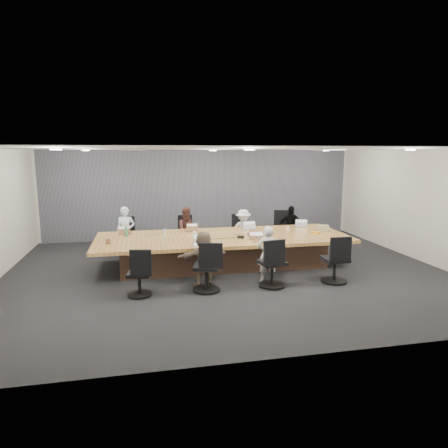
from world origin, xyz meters
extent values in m
cube|color=black|center=(0.00, 0.00, 0.00)|extent=(10.00, 8.00, 0.00)
cube|color=white|center=(0.00, 0.00, 2.80)|extent=(10.00, 8.00, 0.00)
cube|color=beige|center=(0.00, 4.00, 1.40)|extent=(10.00, 0.00, 2.80)
cube|color=beige|center=(0.00, -4.00, 1.40)|extent=(10.00, 0.00, 2.80)
cube|color=beige|center=(5.00, 0.00, 1.40)|extent=(0.00, 8.00, 2.80)
cube|color=slate|center=(0.00, 3.92, 1.40)|extent=(9.80, 0.04, 2.80)
cube|color=#4C3225|center=(0.00, 0.50, 0.33)|extent=(4.80, 1.40, 0.66)
cube|color=#B2813F|center=(0.00, 0.50, 0.70)|extent=(6.00, 2.20, 0.08)
imported|color=silver|center=(-2.33, 1.85, 0.66)|extent=(0.53, 0.39, 1.33)
cube|color=#8C6647|center=(-2.33, 1.30, 0.75)|extent=(0.31, 0.23, 0.02)
imported|color=#492B27|center=(-0.70, 1.85, 0.64)|extent=(0.67, 0.55, 1.28)
cube|color=#8C6647|center=(-0.70, 1.30, 0.75)|extent=(0.33, 0.26, 0.02)
imported|color=silver|center=(0.84, 1.85, 0.58)|extent=(0.77, 0.45, 1.17)
cube|color=#B2B2B7|center=(0.84, 1.30, 0.75)|extent=(0.39, 0.30, 0.02)
imported|color=black|center=(2.23, 1.85, 0.62)|extent=(0.76, 0.41, 1.23)
cube|color=#B2B2B7|center=(2.23, 1.30, 0.75)|extent=(0.36, 0.28, 0.02)
imported|color=brown|center=(-0.69, -0.85, 0.58)|extent=(1.11, 0.51, 1.16)
cube|color=#B2B2B7|center=(-0.69, -0.30, 0.75)|extent=(0.35, 0.27, 0.02)
imported|color=silver|center=(0.68, -0.85, 0.60)|extent=(0.46, 0.32, 1.20)
cube|color=#8C6647|center=(0.68, -0.30, 0.75)|extent=(0.38, 0.31, 0.02)
cylinder|color=#438A5A|center=(-2.27, 0.86, 0.87)|extent=(0.07, 0.07, 0.25)
cylinder|color=#438A5A|center=(0.95, 0.08, 0.86)|extent=(0.09, 0.09, 0.24)
cylinder|color=silver|center=(-1.39, 0.62, 0.84)|extent=(0.07, 0.07, 0.20)
cylinder|color=white|center=(-0.67, 0.74, 0.79)|extent=(0.10, 0.10, 0.09)
cylinder|color=white|center=(1.82, 0.95, 0.79)|extent=(0.09, 0.09, 0.09)
cylinder|color=brown|center=(-2.65, 0.21, 0.80)|extent=(0.12, 0.12, 0.11)
cube|color=black|center=(-0.66, -0.10, 0.75)|extent=(0.15, 0.12, 0.03)
cube|color=black|center=(0.71, 0.51, 0.76)|extent=(0.18, 0.14, 0.03)
cube|color=black|center=(0.35, 0.16, 0.77)|extent=(0.16, 0.08, 0.06)
cube|color=tan|center=(2.64, 0.61, 0.81)|extent=(0.29, 0.20, 0.14)
cube|color=orange|center=(2.32, 0.35, 0.76)|extent=(0.23, 0.23, 0.04)
camera|label=1|loc=(-1.88, -8.69, 2.72)|focal=32.00mm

